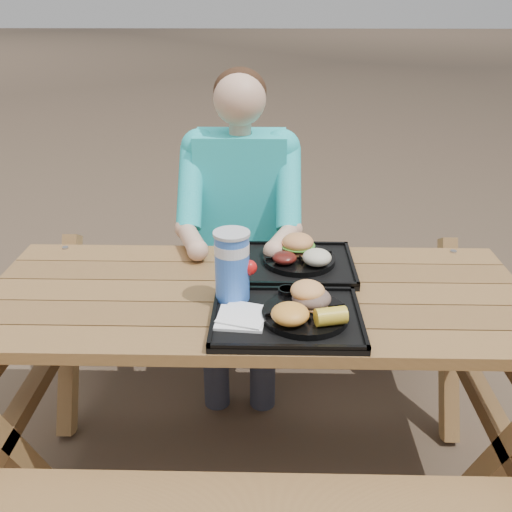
{
  "coord_description": "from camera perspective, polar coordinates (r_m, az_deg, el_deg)",
  "views": [
    {
      "loc": [
        0.04,
        -1.67,
        1.65
      ],
      "look_at": [
        0.0,
        0.0,
        0.88
      ],
      "focal_mm": 40.0,
      "sensor_mm": 36.0,
      "label": 1
    }
  ],
  "objects": [
    {
      "name": "baked_beans",
      "position": [
        2.0,
        2.87,
        -0.17
      ],
      "size": [
        0.09,
        0.09,
        0.04
      ],
      "primitive_type": "ellipsoid",
      "color": "#521410",
      "rests_on": "plate_far"
    },
    {
      "name": "mac_cheese",
      "position": [
        1.64,
        3.43,
        -5.8
      ],
      "size": [
        0.11,
        0.11,
        0.06
      ],
      "primitive_type": "ellipsoid",
      "color": "gold",
      "rests_on": "plate_near"
    },
    {
      "name": "picnic_table",
      "position": [
        2.1,
        0.0,
        -12.59
      ],
      "size": [
        1.8,
        1.49,
        0.75
      ],
      "primitive_type": null,
      "color": "#999999",
      "rests_on": "ground"
    },
    {
      "name": "ground",
      "position": [
        2.35,
        0.0,
        -19.88
      ],
      "size": [
        60.0,
        60.0,
        0.0
      ],
      "primitive_type": "plane",
      "color": "#999999",
      "rests_on": "ground"
    },
    {
      "name": "corn_cob",
      "position": [
        1.64,
        7.49,
        -5.99
      ],
      "size": [
        0.11,
        0.11,
        0.05
      ],
      "primitive_type": null,
      "rotation": [
        0.0,
        0.0,
        0.24
      ],
      "color": "yellow",
      "rests_on": "plate_near"
    },
    {
      "name": "cutlery_far",
      "position": [
        2.05,
        -1.23,
        -0.58
      ],
      "size": [
        0.06,
        0.17,
        0.01
      ],
      "primitive_type": "cube",
      "rotation": [
        0.0,
        0.0,
        0.18
      ],
      "color": "black",
      "rests_on": "tray_far"
    },
    {
      "name": "tray_far",
      "position": [
        2.06,
        3.47,
        -0.95
      ],
      "size": [
        0.45,
        0.35,
        0.02
      ],
      "primitive_type": "cube",
      "color": "black",
      "rests_on": "picnic_table"
    },
    {
      "name": "sandwich",
      "position": [
        1.72,
        5.61,
        -3.24
      ],
      "size": [
        0.11,
        0.11,
        0.11
      ],
      "primitive_type": null,
      "color": "#F29F55",
      "rests_on": "plate_near"
    },
    {
      "name": "condiment_mustard",
      "position": [
        1.83,
        4.78,
        -3.57
      ],
      "size": [
        0.05,
        0.05,
        0.03
      ],
      "primitive_type": "cylinder",
      "color": "yellow",
      "rests_on": "tray_near"
    },
    {
      "name": "condiment_bbq",
      "position": [
        1.81,
        3.12,
        -3.74
      ],
      "size": [
        0.06,
        0.06,
        0.03
      ],
      "primitive_type": "cylinder",
      "color": "black",
      "rests_on": "tray_near"
    },
    {
      "name": "plate_far",
      "position": [
        2.06,
        4.31,
        -0.33
      ],
      "size": [
        0.26,
        0.26,
        0.02
      ],
      "primitive_type": "cylinder",
      "color": "black",
      "rests_on": "tray_far"
    },
    {
      "name": "tray_near",
      "position": [
        1.73,
        3.07,
        -6.33
      ],
      "size": [
        0.45,
        0.35,
        0.02
      ],
      "primitive_type": "cube",
      "color": "black",
      "rests_on": "picnic_table"
    },
    {
      "name": "napkin_stack",
      "position": [
        1.7,
        -1.52,
        -6.14
      ],
      "size": [
        0.15,
        0.15,
        0.02
      ],
      "primitive_type": "cube",
      "rotation": [
        0.0,
        0.0,
        -0.09
      ],
      "color": "white",
      "rests_on": "tray_near"
    },
    {
      "name": "diner",
      "position": [
        2.53,
        -1.47,
        1.24
      ],
      "size": [
        0.48,
        0.84,
        1.28
      ],
      "primitive_type": null,
      "color": "#159887",
      "rests_on": "ground"
    },
    {
      "name": "soda_cup",
      "position": [
        1.77,
        -2.41,
        -1.14
      ],
      "size": [
        0.11,
        0.11,
        0.22
      ],
      "primitive_type": "cylinder",
      "color": "blue",
      "rests_on": "tray_near"
    },
    {
      "name": "potato_salad",
      "position": [
        1.99,
        6.11,
        -0.14
      ],
      "size": [
        0.1,
        0.1,
        0.06
      ],
      "primitive_type": "ellipsoid",
      "color": "beige",
      "rests_on": "plate_far"
    },
    {
      "name": "burger",
      "position": [
        2.07,
        4.22,
        1.76
      ],
      "size": [
        0.12,
        0.12,
        0.1
      ],
      "primitive_type": null,
      "color": "#DE8D4E",
      "rests_on": "plate_far"
    },
    {
      "name": "plate_near",
      "position": [
        1.72,
        4.93,
        -5.85
      ],
      "size": [
        0.26,
        0.26,
        0.02
      ],
      "primitive_type": "cylinder",
      "color": "black",
      "rests_on": "tray_near"
    }
  ]
}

